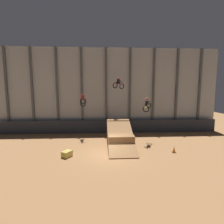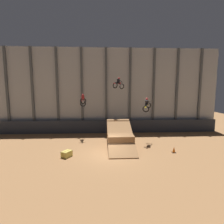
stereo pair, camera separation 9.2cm
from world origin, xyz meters
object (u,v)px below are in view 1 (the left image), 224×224
(hay_bale_trackside, at_px, (67,154))
(traffic_cone_near_ramp, at_px, (174,150))
(rider_bike_left_air, at_px, (83,100))
(rider_bike_right_air, at_px, (147,105))
(rider_bike_center_air, at_px, (118,84))
(dirt_ramp, at_px, (119,137))

(hay_bale_trackside, bearing_deg, traffic_cone_near_ramp, 3.26)
(rider_bike_left_air, relative_size, rider_bike_right_air, 0.94)
(traffic_cone_near_ramp, bearing_deg, rider_bike_left_air, 148.13)
(rider_bike_left_air, bearing_deg, rider_bike_center_air, 1.54)
(rider_bike_right_air, bearing_deg, rider_bike_left_air, -174.62)
(rider_bike_center_air, distance_m, rider_bike_right_air, 4.92)
(rider_bike_left_air, bearing_deg, hay_bale_trackside, -104.91)
(dirt_ramp, bearing_deg, rider_bike_right_air, 7.94)
(dirt_ramp, distance_m, hay_bale_trackside, 6.19)
(rider_bike_right_air, distance_m, hay_bale_trackside, 9.94)
(rider_bike_center_air, bearing_deg, dirt_ramp, -51.14)
(hay_bale_trackside, bearing_deg, dirt_ramp, 34.24)
(hay_bale_trackside, bearing_deg, rider_bike_center_air, 53.05)
(rider_bike_left_air, bearing_deg, traffic_cone_near_ramp, -39.22)
(dirt_ramp, xyz_separation_m, rider_bike_right_air, (3.11, 0.43, 3.45))
(rider_bike_right_air, relative_size, traffic_cone_near_ramp, 3.20)
(rider_bike_center_air, xyz_separation_m, hay_bale_trackside, (-5.29, -7.03, -6.47))
(rider_bike_left_air, height_order, rider_bike_center_air, rider_bike_center_air)
(rider_bike_left_air, relative_size, hay_bale_trackside, 1.61)
(rider_bike_right_air, bearing_deg, rider_bike_center_air, 156.60)
(rider_bike_center_air, bearing_deg, traffic_cone_near_ramp, -11.31)
(dirt_ramp, xyz_separation_m, rider_bike_center_air, (0.19, 3.56, 5.88))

